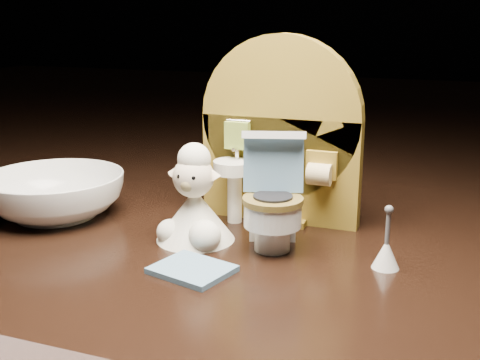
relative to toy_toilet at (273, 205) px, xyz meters
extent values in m
cube|color=black|center=(-0.01, -0.01, -0.08)|extent=(2.50, 2.50, 0.10)
cube|color=olive|center=(-0.01, 0.06, 0.01)|extent=(0.13, 0.02, 0.09)
cylinder|color=olive|center=(-0.01, 0.06, 0.05)|extent=(0.13, 0.02, 0.13)
cube|color=olive|center=(-0.01, 0.06, -0.03)|extent=(0.05, 0.04, 0.01)
cylinder|color=white|center=(-0.04, 0.04, -0.01)|extent=(0.01, 0.01, 0.04)
cylinder|color=white|center=(-0.04, 0.04, 0.02)|extent=(0.03, 0.03, 0.01)
cylinder|color=silver|center=(-0.04, 0.05, 0.03)|extent=(0.00, 0.00, 0.01)
cube|color=olive|center=(-0.04, 0.05, 0.04)|extent=(0.02, 0.01, 0.02)
cube|color=olive|center=(0.02, 0.05, 0.02)|extent=(0.02, 0.01, 0.02)
cylinder|color=beige|center=(0.02, 0.04, 0.01)|extent=(0.02, 0.02, 0.02)
cylinder|color=white|center=(0.00, -0.01, -0.02)|extent=(0.03, 0.03, 0.02)
cylinder|color=white|center=(0.00, -0.01, 0.00)|extent=(0.04, 0.04, 0.02)
cylinder|color=brown|center=(0.00, -0.01, 0.01)|extent=(0.04, 0.04, 0.00)
cube|color=white|center=(0.00, 0.01, -0.01)|extent=(0.04, 0.03, 0.05)
cube|color=#59819F|center=(0.00, 0.01, 0.03)|extent=(0.05, 0.03, 0.04)
cube|color=white|center=(0.00, 0.00, 0.05)|extent=(0.05, 0.02, 0.01)
cylinder|color=#A8BA3D|center=(0.00, 0.02, 0.03)|extent=(0.01, 0.01, 0.01)
cube|color=#59819F|center=(-0.04, -0.06, -0.03)|extent=(0.06, 0.05, 0.00)
cone|color=white|center=(0.08, -0.01, -0.02)|extent=(0.02, 0.02, 0.02)
cylinder|color=#59595B|center=(0.08, -0.01, 0.00)|extent=(0.00, 0.00, 0.02)
sphere|color=#59595B|center=(0.08, -0.01, 0.01)|extent=(0.01, 0.01, 0.01)
cone|color=white|center=(-0.06, -0.01, -0.01)|extent=(0.06, 0.06, 0.04)
sphere|color=white|center=(-0.04, -0.02, -0.02)|extent=(0.02, 0.02, 0.02)
sphere|color=white|center=(-0.07, -0.02, -0.02)|extent=(0.02, 0.02, 0.02)
sphere|color=beige|center=(-0.06, -0.01, 0.02)|extent=(0.03, 0.03, 0.03)
sphere|color=#9A8655|center=(-0.06, -0.02, 0.02)|extent=(0.01, 0.01, 0.01)
sphere|color=white|center=(-0.06, -0.01, 0.03)|extent=(0.02, 0.02, 0.02)
cone|color=beige|center=(-0.07, -0.01, 0.02)|extent=(0.01, 0.01, 0.01)
cone|color=beige|center=(-0.04, -0.01, 0.02)|extent=(0.01, 0.01, 0.01)
sphere|color=black|center=(-0.06, -0.02, 0.02)|extent=(0.00, 0.00, 0.00)
sphere|color=black|center=(-0.05, -0.02, 0.02)|extent=(0.00, 0.00, 0.00)
imported|color=white|center=(-0.19, 0.00, -0.01)|extent=(0.14, 0.14, 0.04)
camera|label=1|loc=(0.12, -0.40, 0.13)|focal=45.00mm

